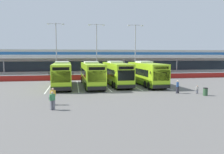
# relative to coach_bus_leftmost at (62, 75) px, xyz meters

# --- Properties ---
(ground_plane) EXTENTS (200.00, 200.00, 0.00)m
(ground_plane) POSITION_rel_coach_bus_leftmost_xyz_m (6.51, -5.70, -1.79)
(ground_plane) COLOR #605E5B
(terminal_building) EXTENTS (70.00, 13.00, 6.00)m
(terminal_building) POSITION_rel_coach_bus_leftmost_xyz_m (6.51, 21.21, 1.23)
(terminal_building) COLOR #B7B7B2
(terminal_building) RESTS_ON ground
(red_barrier_wall) EXTENTS (60.00, 0.40, 1.10)m
(red_barrier_wall) POSITION_rel_coach_bus_leftmost_xyz_m (6.51, 8.80, -1.23)
(red_barrier_wall) COLOR maroon
(red_barrier_wall) RESTS_ON ground
(coach_bus_leftmost) EXTENTS (3.10, 12.21, 3.78)m
(coach_bus_leftmost) POSITION_rel_coach_bus_leftmost_xyz_m (0.00, 0.00, 0.00)
(coach_bus_leftmost) COLOR #9ED11E
(coach_bus_leftmost) RESTS_ON ground
(coach_bus_left_centre) EXTENTS (3.10, 12.21, 3.78)m
(coach_bus_left_centre) POSITION_rel_coach_bus_leftmost_xyz_m (4.43, -0.33, 0.00)
(coach_bus_left_centre) COLOR #9ED11E
(coach_bus_left_centre) RESTS_ON ground
(coach_bus_centre) EXTENTS (3.10, 12.21, 3.78)m
(coach_bus_centre) POSITION_rel_coach_bus_leftmost_xyz_m (8.43, 0.54, 0.00)
(coach_bus_centre) COLOR #9ED11E
(coach_bus_centre) RESTS_ON ground
(coach_bus_right_centre) EXTENTS (3.10, 12.21, 3.78)m
(coach_bus_right_centre) POSITION_rel_coach_bus_leftmost_xyz_m (13.05, -0.28, 0.00)
(coach_bus_right_centre) COLOR #9ED11E
(coach_bus_right_centre) RESTS_ON ground
(bay_stripe_far_west) EXTENTS (0.14, 13.00, 0.01)m
(bay_stripe_far_west) POSITION_rel_coach_bus_leftmost_xyz_m (-1.89, 0.30, -1.78)
(bay_stripe_far_west) COLOR silver
(bay_stripe_far_west) RESTS_ON ground
(bay_stripe_west) EXTENTS (0.14, 13.00, 0.01)m
(bay_stripe_west) POSITION_rel_coach_bus_leftmost_xyz_m (2.31, 0.30, -1.78)
(bay_stripe_west) COLOR silver
(bay_stripe_west) RESTS_ON ground
(bay_stripe_mid_west) EXTENTS (0.14, 13.00, 0.01)m
(bay_stripe_mid_west) POSITION_rel_coach_bus_leftmost_xyz_m (6.51, 0.30, -1.78)
(bay_stripe_mid_west) COLOR silver
(bay_stripe_mid_west) RESTS_ON ground
(bay_stripe_centre) EXTENTS (0.14, 13.00, 0.01)m
(bay_stripe_centre) POSITION_rel_coach_bus_leftmost_xyz_m (10.71, 0.30, -1.78)
(bay_stripe_centre) COLOR silver
(bay_stripe_centre) RESTS_ON ground
(bay_stripe_mid_east) EXTENTS (0.14, 13.00, 0.01)m
(bay_stripe_mid_east) POSITION_rel_coach_bus_leftmost_xyz_m (14.91, 0.30, -1.78)
(bay_stripe_mid_east) COLOR silver
(bay_stripe_mid_east) RESTS_ON ground
(pedestrian_with_handbag) EXTENTS (0.65, 0.42, 1.62)m
(pedestrian_with_handbag) POSITION_rel_coach_bus_leftmost_xyz_m (-0.33, -12.50, -0.93)
(pedestrian_with_handbag) COLOR #33333D
(pedestrian_with_handbag) RESTS_ON ground
(pedestrian_in_dark_coat) EXTENTS (0.44, 0.45, 1.62)m
(pedestrian_in_dark_coat) POSITION_rel_coach_bus_leftmost_xyz_m (14.39, -8.56, -0.91)
(pedestrian_in_dark_coat) COLOR #33333D
(pedestrian_in_dark_coat) RESTS_ON ground
(pedestrian_child) EXTENTS (0.33, 0.21, 1.00)m
(pedestrian_child) POSITION_rel_coach_bus_leftmost_xyz_m (16.65, -9.23, -1.24)
(pedestrian_child) COLOR slate
(pedestrian_child) RESTS_ON ground
(pedestrian_near_bin) EXTENTS (0.47, 0.42, 1.62)m
(pedestrian_near_bin) POSITION_rel_coach_bus_leftmost_xyz_m (-0.17, -14.60, -0.91)
(pedestrian_near_bin) COLOR slate
(pedestrian_near_bin) RESTS_ON ground
(lamp_post_west) EXTENTS (3.24, 0.28, 11.00)m
(lamp_post_west) POSITION_rel_coach_bus_leftmost_xyz_m (-1.54, 11.04, 4.50)
(lamp_post_west) COLOR #9E9EA3
(lamp_post_west) RESTS_ON ground
(lamp_post_centre) EXTENTS (3.24, 0.28, 11.00)m
(lamp_post_centre) POSITION_rel_coach_bus_leftmost_xyz_m (6.39, 11.04, 4.50)
(lamp_post_centre) COLOR #9E9EA3
(lamp_post_centre) RESTS_ON ground
(lamp_post_east) EXTENTS (3.24, 0.28, 11.00)m
(lamp_post_east) POSITION_rel_coach_bus_leftmost_xyz_m (14.29, 10.37, 4.50)
(lamp_post_east) COLOR #9E9EA3
(lamp_post_east) RESTS_ON ground
(litter_bin) EXTENTS (0.54, 0.54, 0.93)m
(litter_bin) POSITION_rel_coach_bus_leftmost_xyz_m (16.88, -10.61, -1.32)
(litter_bin) COLOR #2D5133
(litter_bin) RESTS_ON ground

